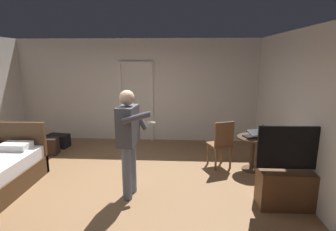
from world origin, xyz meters
TOP-DOWN VIEW (x-y plane):
  - ground_plane at (0.00, 0.00)m, footprint 7.01×7.01m
  - wall_back at (0.00, 2.94)m, footprint 6.62×0.12m
  - wall_right at (3.25, 0.00)m, footprint 0.12×5.99m
  - doorway_frame at (-0.03, 2.86)m, footprint 0.93×0.08m
  - tv_flatscreen at (2.89, -0.37)m, footprint 1.11×0.40m
  - side_table at (2.63, 0.97)m, footprint 0.63×0.63m
  - laptop at (2.62, 0.93)m, footprint 0.42×0.42m
  - bottle_on_table at (2.77, 0.89)m, footprint 0.06×0.06m
  - wooden_chair at (2.02, 1.06)m, footprint 0.55×0.55m
  - person_blue_shirt at (0.38, -0.17)m, footprint 0.62×0.65m
  - suitcase_dark at (-1.92, 2.12)m, footprint 0.57×0.39m
  - suitcase_small at (-1.92, 1.59)m, footprint 0.48×0.33m

SIDE VIEW (x-z plane):
  - ground_plane at x=0.00m, z-range 0.00..0.00m
  - suitcase_dark at x=-1.92m, z-range 0.00..0.33m
  - suitcase_small at x=-1.92m, z-range 0.00..0.40m
  - tv_flatscreen at x=2.89m, z-range -0.25..1.03m
  - side_table at x=2.63m, z-range 0.12..0.82m
  - wooden_chair at x=2.02m, z-range 0.05..1.04m
  - laptop at x=2.62m, z-range 0.67..0.84m
  - bottle_on_table at x=2.77m, z-range 0.68..0.95m
  - person_blue_shirt at x=0.38m, z-range 0.15..1.90m
  - doorway_frame at x=-0.03m, z-range 0.16..2.29m
  - wall_back at x=0.00m, z-range 0.00..2.72m
  - wall_right at x=3.25m, z-range 0.00..2.72m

